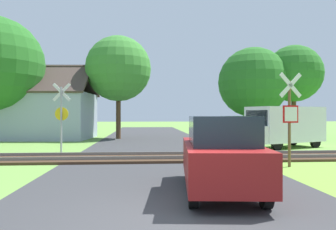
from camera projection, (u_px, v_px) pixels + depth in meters
name	position (u px, v px, depth m)	size (l,w,h in m)	color
ground_plane	(177.00, 220.00, 5.61)	(160.00, 160.00, 0.00)	#6B9942
road_asphalt	(168.00, 193.00, 7.60)	(7.23, 80.00, 0.01)	#38383A
rail_track	(158.00, 158.00, 13.35)	(60.00, 2.60, 0.22)	#422D1E
stop_sign_near	(290.00, 115.00, 11.30)	(0.87, 0.21, 3.27)	brown
crossing_sign_far	(61.00, 113.00, 15.52)	(0.88, 0.16, 3.33)	#9E9EA5
house	(39.00, 114.00, 24.66)	(8.46, 6.27, 5.58)	#99A3B7
tree_far	(294.00, 74.00, 25.89)	(4.48, 4.48, 7.31)	#513823
tree_right	(253.00, 82.00, 25.89)	(5.51, 5.51, 7.13)	#513823
tree_center	(118.00, 69.00, 24.67)	(4.92, 4.92, 7.75)	#513823
mail_truck	(283.00, 125.00, 17.89)	(5.23, 3.62, 2.24)	white
parked_car	(220.00, 154.00, 7.65)	(2.03, 4.14, 1.78)	maroon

